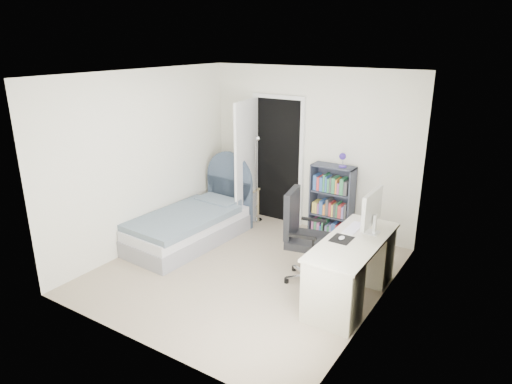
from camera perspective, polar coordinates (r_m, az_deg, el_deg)
The scene contains 8 objects.
room_shell at distance 5.57m, azimuth -1.44°, elevation 1.60°, with size 3.50×3.70×2.60m.
door at distance 7.25m, azimuth 0.21°, elevation 3.91°, with size 0.92×0.82×2.06m.
bed at distance 6.85m, azimuth -7.93°, elevation -3.93°, with size 1.02×1.99×1.20m.
nightstand at distance 7.69m, azimuth -1.49°, elevation -0.37°, with size 0.39×0.39×0.57m.
floor_lamp at distance 7.39m, azimuth 0.07°, elevation 0.60°, with size 0.21×0.21×1.45m.
bookcase at distance 6.89m, azimuth 9.48°, elevation -1.66°, with size 0.63×0.27×1.34m.
desk at distance 5.39m, azimuth 11.92°, elevation -9.10°, with size 0.61×1.52×1.25m.
office_chair at distance 5.62m, azimuth 5.81°, elevation -4.98°, with size 0.63×0.65×1.17m.
Camera 1 is at (2.98, -4.40, 2.89)m, focal length 32.00 mm.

